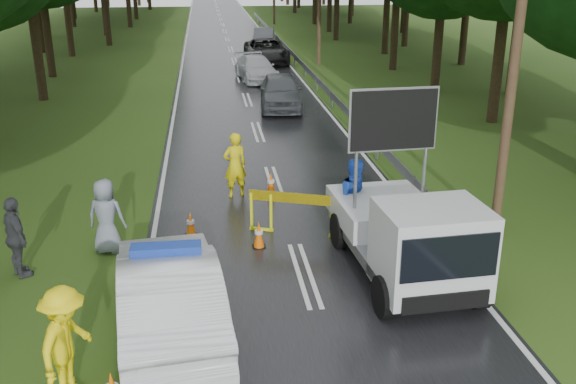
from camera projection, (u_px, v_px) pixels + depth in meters
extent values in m
plane|color=#2A4814|center=(304.00, 275.00, 13.77)|extent=(160.00, 160.00, 0.00)
cube|color=black|center=(235.00, 61.00, 41.69)|extent=(7.00, 140.00, 0.02)
cylinder|color=gray|center=(471.00, 250.00, 14.09)|extent=(0.12, 0.12, 0.70)
cube|color=gray|center=(291.00, 52.00, 41.95)|extent=(0.05, 60.00, 0.30)
cylinder|color=#472F21|center=(519.00, 23.00, 14.53)|extent=(0.24, 0.24, 10.00)
imported|color=silver|center=(169.00, 295.00, 11.34)|extent=(2.25, 5.05, 1.61)
cube|color=#1938A5|center=(166.00, 249.00, 11.03)|extent=(1.24, 0.47, 0.16)
cube|color=gray|center=(396.00, 243.00, 13.99)|extent=(2.25, 4.27, 0.25)
cube|color=silver|center=(382.00, 210.00, 14.76)|extent=(2.23, 2.50, 0.54)
cube|color=silver|center=(431.00, 249.00, 12.11)|extent=(2.08, 1.71, 1.68)
cube|color=black|center=(450.00, 258.00, 11.30)|extent=(1.83, 0.16, 0.84)
cube|color=black|center=(393.00, 120.00, 13.63)|extent=(1.88, 0.24, 1.28)
cylinder|color=black|center=(385.00, 297.00, 12.04)|extent=(0.33, 0.85, 0.83)
cylinder|color=black|center=(477.00, 288.00, 12.38)|extent=(0.33, 0.85, 0.83)
cylinder|color=black|center=(340.00, 231.00, 14.95)|extent=(0.33, 0.85, 0.83)
cylinder|color=black|center=(416.00, 225.00, 15.29)|extent=(0.33, 0.85, 0.83)
cube|color=#EBF80D|center=(252.00, 211.00, 15.85)|extent=(0.08, 0.08, 1.00)
cube|color=#EBF80D|center=(271.00, 213.00, 15.74)|extent=(0.08, 0.08, 1.00)
cube|color=#EBF80D|center=(331.00, 219.00, 15.41)|extent=(0.08, 0.08, 1.00)
cube|color=#EBF80D|center=(352.00, 221.00, 15.30)|extent=(0.08, 0.08, 1.00)
cube|color=#F2CC00|center=(301.00, 199.00, 15.42)|extent=(2.45, 0.97, 0.25)
imported|color=yellow|center=(235.00, 165.00, 17.96)|extent=(0.78, 0.63, 1.87)
imported|color=#1B45B5|center=(357.00, 200.00, 15.16)|extent=(1.06, 0.88, 2.02)
imported|color=yellow|center=(66.00, 343.00, 9.69)|extent=(1.05, 1.37, 1.87)
imported|color=#383A3F|center=(16.00, 238.00, 13.42)|extent=(0.94, 1.11, 1.78)
imported|color=gray|center=(106.00, 216.00, 14.56)|extent=(0.97, 0.74, 1.76)
imported|color=#414549|center=(281.00, 91.00, 28.59)|extent=(2.19, 4.68, 1.55)
imported|color=#AAADB3|center=(256.00, 68.00, 35.20)|extent=(2.42, 4.71, 1.31)
imported|color=black|center=(266.00, 51.00, 40.88)|extent=(2.64, 5.55, 1.53)
imported|color=#393A3F|center=(264.00, 37.00, 48.50)|extent=(2.01, 4.34, 1.38)
cube|color=black|center=(259.00, 247.00, 15.06)|extent=(0.31, 0.31, 0.03)
cone|color=#FF6608|center=(259.00, 234.00, 14.95)|extent=(0.26, 0.26, 0.64)
cube|color=black|center=(271.00, 194.00, 18.40)|extent=(0.32, 0.32, 0.03)
cone|color=#FF6608|center=(271.00, 183.00, 18.28)|extent=(0.26, 0.26, 0.66)
cube|color=black|center=(191.00, 236.00, 15.65)|extent=(0.30, 0.30, 0.03)
cone|color=#FF6608|center=(191.00, 224.00, 15.54)|extent=(0.25, 0.25, 0.63)
cube|color=black|center=(412.00, 208.00, 17.41)|extent=(0.32, 0.32, 0.03)
cone|color=#FF6608|center=(413.00, 196.00, 17.30)|extent=(0.27, 0.27, 0.67)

